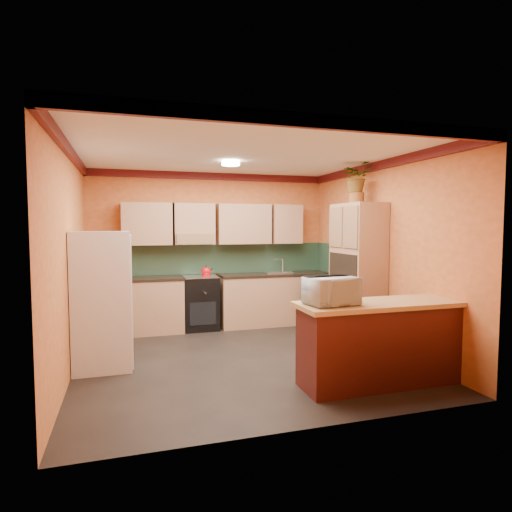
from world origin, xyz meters
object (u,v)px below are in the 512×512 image
at_px(breakfast_bar, 380,345).
at_px(microwave, 331,291).
at_px(fridge, 102,300).
at_px(stove, 200,303).
at_px(pantry, 357,274).
at_px(base_cabinets_back, 235,302).

relative_size(breakfast_bar, microwave, 3.38).
bearing_deg(fridge, microwave, -32.00).
height_order(stove, microwave, microwave).
xyz_separation_m(stove, pantry, (2.11, -1.57, 0.59)).
distance_m(base_cabinets_back, microwave, 3.22).
height_order(fridge, pantry, pantry).
xyz_separation_m(fridge, microwave, (2.37, -1.48, 0.23)).
height_order(base_cabinets_back, pantry, pantry).
height_order(stove, fridge, fridge).
relative_size(stove, breakfast_bar, 0.51).
distance_m(base_cabinets_back, stove, 0.63).
bearing_deg(microwave, breakfast_bar, -8.34).
relative_size(base_cabinets_back, breakfast_bar, 2.03).
bearing_deg(base_cabinets_back, breakfast_bar, -74.62).
distance_m(base_cabinets_back, breakfast_bar, 3.26).
distance_m(stove, fridge, 2.27).
bearing_deg(pantry, fridge, -178.53).
bearing_deg(fridge, pantry, 1.47).
height_order(base_cabinets_back, breakfast_bar, same).
distance_m(breakfast_bar, microwave, 0.88).
relative_size(pantry, breakfast_bar, 1.17).
relative_size(base_cabinets_back, pantry, 1.74).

